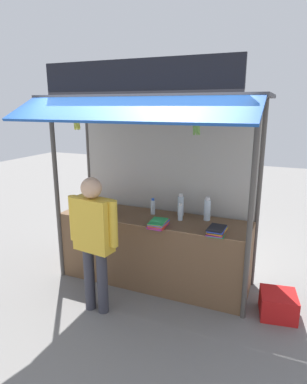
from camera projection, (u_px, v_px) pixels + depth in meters
The scene contains 14 objects.
ground_plane at pixel (154, 280), 4.57m from camera, with size 20.00×20.00×0.00m, color slate.
stall_counter at pixel (154, 250), 4.45m from camera, with size 2.52×0.71×0.92m, color brown.
stall_structure at pixel (157, 157), 4.23m from camera, with size 2.72×1.53×2.82m.
water_bottle_rear_center at pixel (180, 212), 4.22m from camera, with size 0.06×0.06×0.22m.
water_bottle_far_left at pixel (207, 209), 4.21m from camera, with size 0.09×0.09×0.31m.
water_bottle_left at pixel (181, 205), 4.41m from camera, with size 0.08×0.08×0.29m.
water_bottle_back_left at pixel (153, 207), 4.45m from camera, with size 0.06×0.06×0.22m.
magazine_stack_far_right at pixel (217, 231), 3.79m from camera, with size 0.22×0.31×0.07m.
magazine_stack_back_right at pixel (104, 212), 4.43m from camera, with size 0.26×0.30×0.08m.
magazine_stack_right at pixel (158, 224), 4.00m from camera, with size 0.22×0.31×0.07m.
banana_bunch_inner_left at pixel (77, 124), 3.93m from camera, with size 0.09×0.09×0.28m.
banana_bunch_leftmost at pixel (197, 127), 3.37m from camera, with size 0.10×0.10×0.29m.
vendor_person at pixel (94, 234), 3.67m from camera, with size 0.61×0.25×1.61m.
plastic_crate at pixel (278, 305), 3.78m from camera, with size 0.40×0.40×0.28m, color red.
Camera 1 is at (1.60, -3.78, 2.35)m, focal length 30.82 mm.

